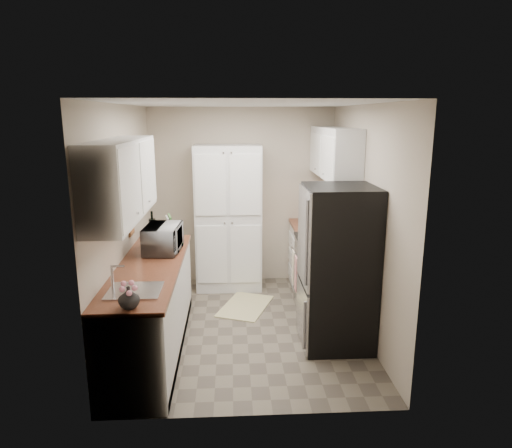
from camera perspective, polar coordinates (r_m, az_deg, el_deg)
The scene contains 16 objects.
ground at distance 5.41m, azimuth -1.20°, elevation -12.74°, with size 3.20×3.20×0.00m, color #665B4C.
room_shell at distance 4.90m, azimuth -1.50°, elevation 4.53°, with size 2.64×3.24×2.52m.
pantry_cabinet at distance 6.32m, azimuth -3.47°, elevation 0.75°, with size 0.90×0.55×2.00m, color silver.
base_cabinet_left at distance 4.90m, azimuth -12.89°, elevation -10.31°, with size 0.60×2.30×0.88m, color silver.
countertop_left at distance 4.74m, azimuth -13.18°, elevation -5.20°, with size 0.63×2.33×0.04m, color brown.
base_cabinet_right at distance 6.45m, azimuth 7.26°, elevation -4.23°, with size 0.60×0.80×0.88m, color silver.
countertop_right at distance 6.32m, azimuth 7.39°, elevation -0.26°, with size 0.63×0.83×0.04m, color brown.
electric_range at distance 5.69m, azimuth 8.56°, elevation -6.30°, with size 0.71×0.78×1.13m.
refrigerator at distance 4.82m, azimuth 10.20°, elevation -5.34°, with size 0.70×0.72×1.70m, color #B7B7BC.
microwave at distance 5.10m, azimuth -11.54°, elevation -1.81°, with size 0.54×0.36×0.30m, color #A3A2A7.
wine_bottle at distance 5.64m, azimuth -12.83°, elevation -0.31°, with size 0.08×0.08×0.32m, color black.
flower_vase at distance 3.72m, azimuth -15.61°, elevation -8.84°, with size 0.17×0.17×0.17m, color white.
cutting_board at distance 5.57m, azimuth -10.49°, elevation -0.42°, with size 0.02×0.24×0.30m, color #509443.
toaster_oven at distance 6.35m, azimuth 8.25°, elevation 1.02°, with size 0.32×0.40×0.23m, color #B1B0B6.
fruit_basket at distance 6.33m, azimuth 8.18°, elevation 2.65°, with size 0.30×0.30×0.13m, color #D84B16, non-canonical shape.
kitchen_mat at distance 5.93m, azimuth -1.35°, elevation -10.22°, with size 0.52×0.84×0.01m, color beige.
Camera 1 is at (-0.16, -4.85, 2.39)m, focal length 32.00 mm.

